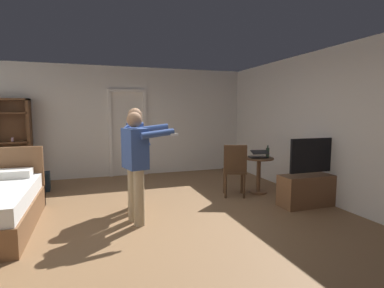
{
  "coord_description": "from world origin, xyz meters",
  "views": [
    {
      "loc": [
        -0.74,
        -4.14,
        1.6
      ],
      "look_at": [
        0.82,
        0.44,
        1.06
      ],
      "focal_mm": 27.8,
      "sensor_mm": 36.0,
      "label": 1
    }
  ],
  "objects_px": {
    "bottle_on_table": "(268,153)",
    "suitcase_small": "(31,184)",
    "laptop": "(258,155)",
    "person_striped_shirt": "(136,151)",
    "person_blue_shirt": "(136,160)",
    "side_table": "(259,169)",
    "wooden_chair": "(235,168)",
    "suitcase_dark": "(35,182)",
    "tv_flatscreen": "(313,186)",
    "bookshelf": "(11,139)"
  },
  "relations": [
    {
      "from": "bookshelf",
      "to": "suitcase_dark",
      "type": "height_order",
      "value": "bookshelf"
    },
    {
      "from": "bookshelf",
      "to": "tv_flatscreen",
      "type": "relative_size",
      "value": 1.55
    },
    {
      "from": "person_striped_shirt",
      "to": "suitcase_dark",
      "type": "height_order",
      "value": "person_striped_shirt"
    },
    {
      "from": "tv_flatscreen",
      "to": "bottle_on_table",
      "type": "height_order",
      "value": "tv_flatscreen"
    },
    {
      "from": "wooden_chair",
      "to": "suitcase_dark",
      "type": "height_order",
      "value": "wooden_chair"
    },
    {
      "from": "tv_flatscreen",
      "to": "suitcase_small",
      "type": "xyz_separation_m",
      "value": [
        -4.7,
        2.3,
        -0.14
      ]
    },
    {
      "from": "wooden_chair",
      "to": "person_blue_shirt",
      "type": "xyz_separation_m",
      "value": [
        -1.92,
        -0.73,
        0.36
      ]
    },
    {
      "from": "bookshelf",
      "to": "suitcase_small",
      "type": "xyz_separation_m",
      "value": [
        0.51,
        -0.97,
        -0.82
      ]
    },
    {
      "from": "side_table",
      "to": "laptop",
      "type": "distance_m",
      "value": 0.29
    },
    {
      "from": "person_blue_shirt",
      "to": "person_striped_shirt",
      "type": "xyz_separation_m",
      "value": [
        0.1,
        0.62,
        0.05
      ]
    },
    {
      "from": "bookshelf",
      "to": "bottle_on_table",
      "type": "bearing_deg",
      "value": -26.01
    },
    {
      "from": "tv_flatscreen",
      "to": "person_striped_shirt",
      "type": "relative_size",
      "value": 0.73
    },
    {
      "from": "wooden_chair",
      "to": "suitcase_dark",
      "type": "relative_size",
      "value": 1.78
    },
    {
      "from": "wooden_chair",
      "to": "suitcase_small",
      "type": "xyz_separation_m",
      "value": [
        -3.65,
        1.43,
        -0.35
      ]
    },
    {
      "from": "person_blue_shirt",
      "to": "wooden_chair",
      "type": "bearing_deg",
      "value": 20.74
    },
    {
      "from": "person_blue_shirt",
      "to": "suitcase_small",
      "type": "relative_size",
      "value": 3.09
    },
    {
      "from": "person_blue_shirt",
      "to": "suitcase_dark",
      "type": "xyz_separation_m",
      "value": [
        -1.7,
        2.36,
        -0.73
      ]
    },
    {
      "from": "bottle_on_table",
      "to": "suitcase_dark",
      "type": "relative_size",
      "value": 0.43
    },
    {
      "from": "wooden_chair",
      "to": "person_blue_shirt",
      "type": "height_order",
      "value": "person_blue_shirt"
    },
    {
      "from": "tv_flatscreen",
      "to": "wooden_chair",
      "type": "xyz_separation_m",
      "value": [
        -1.05,
        0.87,
        0.21
      ]
    },
    {
      "from": "tv_flatscreen",
      "to": "person_striped_shirt",
      "type": "height_order",
      "value": "person_striped_shirt"
    },
    {
      "from": "side_table",
      "to": "person_blue_shirt",
      "type": "xyz_separation_m",
      "value": [
        -2.49,
        -0.83,
        0.44
      ]
    },
    {
      "from": "tv_flatscreen",
      "to": "person_blue_shirt",
      "type": "distance_m",
      "value": 3.03
    },
    {
      "from": "side_table",
      "to": "bottle_on_table",
      "type": "bearing_deg",
      "value": -29.74
    },
    {
      "from": "bookshelf",
      "to": "bottle_on_table",
      "type": "height_order",
      "value": "bookshelf"
    },
    {
      "from": "side_table",
      "to": "suitcase_dark",
      "type": "height_order",
      "value": "side_table"
    },
    {
      "from": "bottle_on_table",
      "to": "suitcase_small",
      "type": "bearing_deg",
      "value": 162.11
    },
    {
      "from": "laptop",
      "to": "person_blue_shirt",
      "type": "xyz_separation_m",
      "value": [
        -2.45,
        -0.78,
        0.16
      ]
    },
    {
      "from": "bottle_on_table",
      "to": "person_striped_shirt",
      "type": "bearing_deg",
      "value": -177.22
    },
    {
      "from": "side_table",
      "to": "person_striped_shirt",
      "type": "xyz_separation_m",
      "value": [
        -2.4,
        -0.2,
        0.49
      ]
    },
    {
      "from": "suitcase_dark",
      "to": "suitcase_small",
      "type": "relative_size",
      "value": 1.08
    },
    {
      "from": "tv_flatscreen",
      "to": "bottle_on_table",
      "type": "xyz_separation_m",
      "value": [
        -0.34,
        0.9,
        0.47
      ]
    },
    {
      "from": "suitcase_small",
      "to": "side_table",
      "type": "bearing_deg",
      "value": -22.82
    },
    {
      "from": "bottle_on_table",
      "to": "suitcase_small",
      "type": "relative_size",
      "value": 0.47
    },
    {
      "from": "person_striped_shirt",
      "to": "suitcase_small",
      "type": "xyz_separation_m",
      "value": [
        -1.83,
        1.53,
        -0.76
      ]
    },
    {
      "from": "bookshelf",
      "to": "person_striped_shirt",
      "type": "distance_m",
      "value": 3.42
    },
    {
      "from": "person_blue_shirt",
      "to": "suitcase_dark",
      "type": "relative_size",
      "value": 2.85
    },
    {
      "from": "bottle_on_table",
      "to": "suitcase_small",
      "type": "xyz_separation_m",
      "value": [
        -4.36,
        1.41,
        -0.61
      ]
    },
    {
      "from": "laptop",
      "to": "wooden_chair",
      "type": "xyz_separation_m",
      "value": [
        -0.54,
        -0.06,
        -0.21
      ]
    },
    {
      "from": "laptop",
      "to": "person_striped_shirt",
      "type": "relative_size",
      "value": 0.24
    },
    {
      "from": "side_table",
      "to": "suitcase_small",
      "type": "distance_m",
      "value": 4.44
    },
    {
      "from": "person_blue_shirt",
      "to": "suitcase_small",
      "type": "distance_m",
      "value": 2.86
    },
    {
      "from": "wooden_chair",
      "to": "person_blue_shirt",
      "type": "bearing_deg",
      "value": -159.26
    },
    {
      "from": "bookshelf",
      "to": "person_blue_shirt",
      "type": "distance_m",
      "value": 3.84
    },
    {
      "from": "laptop",
      "to": "bottle_on_table",
      "type": "distance_m",
      "value": 0.19
    },
    {
      "from": "laptop",
      "to": "suitcase_dark",
      "type": "relative_size",
      "value": 0.7
    },
    {
      "from": "side_table",
      "to": "laptop",
      "type": "relative_size",
      "value": 1.8
    },
    {
      "from": "side_table",
      "to": "suitcase_dark",
      "type": "distance_m",
      "value": 4.47
    },
    {
      "from": "wooden_chair",
      "to": "side_table",
      "type": "bearing_deg",
      "value": 9.86
    },
    {
      "from": "bookshelf",
      "to": "person_blue_shirt",
      "type": "xyz_separation_m",
      "value": [
        2.24,
        -3.12,
        -0.1
      ]
    }
  ]
}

